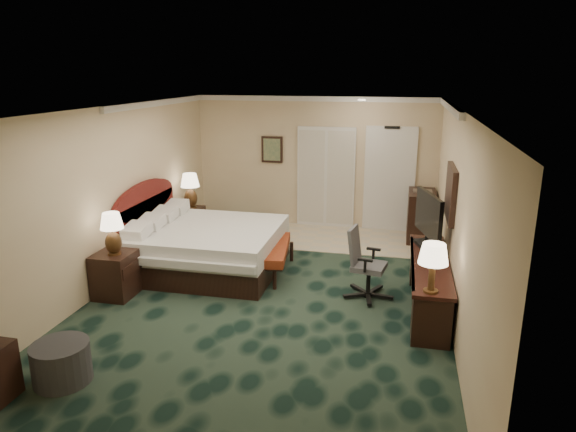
% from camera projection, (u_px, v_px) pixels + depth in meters
% --- Properties ---
extents(floor, '(5.00, 7.50, 0.00)m').
position_uv_depth(floor, '(270.00, 297.00, 7.52)').
color(floor, black).
rests_on(floor, ground).
extents(ceiling, '(5.00, 7.50, 0.00)m').
position_uv_depth(ceiling, '(268.00, 109.00, 6.78)').
color(ceiling, silver).
rests_on(ceiling, wall_back).
extents(wall_back, '(5.00, 0.00, 2.70)m').
position_uv_depth(wall_back, '(315.00, 163.00, 10.67)').
color(wall_back, '#CFB18B').
rests_on(wall_back, ground).
extents(wall_front, '(5.00, 0.00, 2.70)m').
position_uv_depth(wall_front, '(137.00, 341.00, 3.63)').
color(wall_front, '#CFB18B').
rests_on(wall_front, ground).
extents(wall_left, '(0.00, 7.50, 2.70)m').
position_uv_depth(wall_left, '(108.00, 199.00, 7.67)').
color(wall_left, '#CFB18B').
rests_on(wall_left, ground).
extents(wall_right, '(0.00, 7.50, 2.70)m').
position_uv_depth(wall_right, '(456.00, 219.00, 6.63)').
color(wall_right, '#CFB18B').
rests_on(wall_right, ground).
extents(crown_molding, '(5.00, 7.50, 0.10)m').
position_uv_depth(crown_molding, '(268.00, 113.00, 6.80)').
color(crown_molding, silver).
rests_on(crown_molding, wall_back).
extents(tile_patch, '(3.20, 1.70, 0.01)m').
position_uv_depth(tile_patch, '(352.00, 239.00, 10.05)').
color(tile_patch, beige).
rests_on(tile_patch, ground).
extents(headboard, '(0.12, 2.00, 1.40)m').
position_uv_depth(headboard, '(147.00, 222.00, 8.78)').
color(headboard, '#451311').
rests_on(headboard, ground).
extents(entry_door, '(1.02, 0.06, 2.18)m').
position_uv_depth(entry_door, '(389.00, 180.00, 10.40)').
color(entry_door, silver).
rests_on(entry_door, ground).
extents(closet_doors, '(1.20, 0.06, 2.10)m').
position_uv_depth(closet_doors, '(326.00, 178.00, 10.67)').
color(closet_doors, silver).
rests_on(closet_doors, ground).
extents(wall_art, '(0.45, 0.06, 0.55)m').
position_uv_depth(wall_art, '(272.00, 150.00, 10.75)').
color(wall_art, '#446650').
rests_on(wall_art, wall_back).
extents(wall_mirror, '(0.05, 0.95, 0.75)m').
position_uv_depth(wall_mirror, '(451.00, 193.00, 7.15)').
color(wall_mirror, white).
rests_on(wall_mirror, wall_right).
extents(bed, '(2.27, 2.10, 0.72)m').
position_uv_depth(bed, '(209.00, 248.00, 8.50)').
color(bed, silver).
rests_on(bed, ground).
extents(nightstand_near, '(0.53, 0.61, 0.66)m').
position_uv_depth(nightstand_near, '(116.00, 274.00, 7.49)').
color(nightstand_near, black).
rests_on(nightstand_near, ground).
extents(nightstand_far, '(0.49, 0.56, 0.61)m').
position_uv_depth(nightstand_far, '(190.00, 223.00, 10.10)').
color(nightstand_far, black).
rests_on(nightstand_far, ground).
extents(lamp_near, '(0.37, 0.37, 0.61)m').
position_uv_depth(lamp_near, '(113.00, 234.00, 7.27)').
color(lamp_near, '#311D0C').
rests_on(lamp_near, nightstand_near).
extents(lamp_far, '(0.45, 0.45, 0.68)m').
position_uv_depth(lamp_far, '(190.00, 191.00, 9.94)').
color(lamp_far, '#311D0C').
rests_on(lamp_far, nightstand_far).
extents(bed_bench, '(0.69, 1.48, 0.48)m').
position_uv_depth(bed_bench, '(272.00, 259.00, 8.34)').
color(bed_bench, maroon).
rests_on(bed_bench, ground).
extents(ottoman, '(0.62, 0.62, 0.43)m').
position_uv_depth(ottoman, '(62.00, 363.00, 5.43)').
color(ottoman, '#2C2D34').
rests_on(ottoman, ground).
extents(desk, '(0.51, 2.36, 0.68)m').
position_uv_depth(desk, '(428.00, 284.00, 7.10)').
color(desk, black).
rests_on(desk, ground).
extents(tv, '(0.37, 1.01, 0.80)m').
position_uv_depth(tv, '(428.00, 220.00, 7.54)').
color(tv, black).
rests_on(tv, desk).
extents(desk_lamp, '(0.42, 0.42, 0.61)m').
position_uv_depth(desk_lamp, '(432.00, 268.00, 5.96)').
color(desk_lamp, '#311D0C').
rests_on(desk_lamp, desk).
extents(desk_chair, '(0.69, 0.66, 1.04)m').
position_uv_depth(desk_chair, '(369.00, 264.00, 7.38)').
color(desk_chair, '#4A4A4A').
rests_on(desk_chair, ground).
extents(minibar, '(0.51, 0.91, 0.96)m').
position_uv_depth(minibar, '(421.00, 216.00, 9.94)').
color(minibar, black).
rests_on(minibar, ground).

